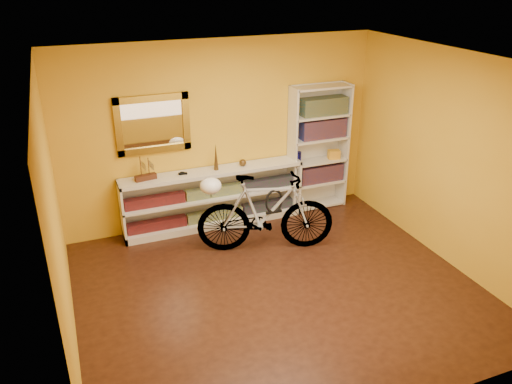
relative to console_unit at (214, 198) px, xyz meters
name	(u,v)px	position (x,y,z in m)	size (l,w,h in m)	color
floor	(278,289)	(0.20, -1.81, -0.43)	(4.50, 4.00, 0.01)	black
ceiling	(283,63)	(0.20, -1.81, 2.18)	(4.50, 4.00, 0.01)	silver
back_wall	(222,134)	(0.20, 0.19, 0.88)	(4.50, 0.01, 2.60)	gold
left_wall	(56,223)	(-2.05, -1.81, 0.88)	(0.01, 4.00, 2.60)	gold
right_wall	(450,160)	(2.46, -1.81, 0.88)	(0.01, 4.00, 2.60)	gold
gilt_mirror	(153,124)	(-0.75, 0.15, 1.12)	(0.98, 0.06, 0.78)	olive
wall_socket	(280,193)	(1.10, 0.17, -0.17)	(0.09, 0.01, 0.09)	silver
console_unit	(214,198)	(0.00, 0.00, 0.00)	(2.60, 0.35, 0.85)	silver
cd_row_lower	(215,215)	(0.00, -0.02, -0.26)	(2.50, 0.13, 0.14)	black
cd_row_upper	(214,191)	(0.00, -0.02, 0.11)	(2.50, 0.13, 0.14)	navy
model_ship	(145,168)	(-0.93, 0.00, 0.59)	(0.29, 0.11, 0.34)	#3C1C10
toy_car	(183,174)	(-0.42, 0.00, 0.43)	(0.00, 0.00, 0.00)	black
bronze_ornament	(216,157)	(0.05, 0.00, 0.61)	(0.07, 0.07, 0.38)	#50391B
decorative_orb	(243,163)	(0.44, 0.00, 0.48)	(0.10, 0.10, 0.10)	#50391B
bookcase	(318,148)	(1.66, 0.03, 0.52)	(0.90, 0.30, 1.90)	silver
book_row_a	(320,173)	(1.71, 0.03, 0.12)	(0.70, 0.22, 0.26)	maroon
book_row_b	(322,128)	(1.71, 0.03, 0.83)	(0.70, 0.22, 0.28)	maroon
book_row_c	(324,106)	(1.71, 0.03, 1.16)	(0.70, 0.22, 0.25)	#1A4A5C
travel_mug	(298,158)	(1.32, 0.01, 0.43)	(0.08, 0.08, 0.18)	navy
red_tin	(307,110)	(1.46, 0.06, 1.12)	(0.13, 0.13, 0.17)	maroon
yellow_bag	(334,154)	(1.91, -0.01, 0.41)	(0.17, 0.12, 0.14)	gold
bicycle	(266,213)	(0.42, -0.91, 0.11)	(1.81, 0.47, 1.07)	silver
helmet	(211,186)	(-0.25, -0.71, 0.51)	(0.27, 0.26, 0.21)	white
u_lock	(274,201)	(0.52, -0.94, 0.27)	(0.24, 0.24, 0.03)	black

